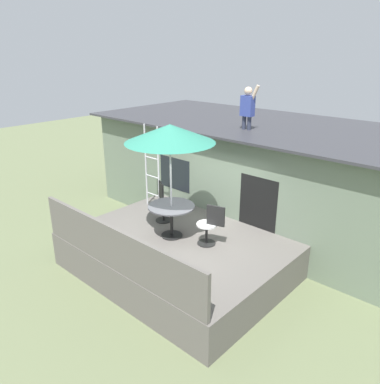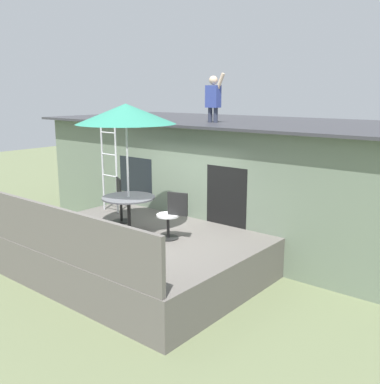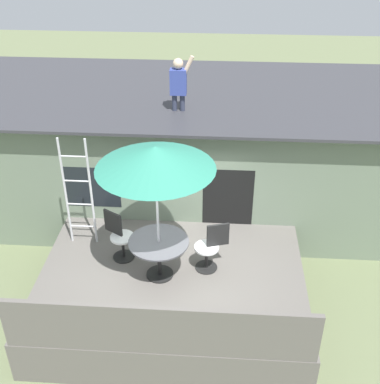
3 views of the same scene
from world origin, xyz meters
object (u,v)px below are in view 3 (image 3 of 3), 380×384
object	(u,v)px
patio_umbrella	(155,158)
patio_chair_left	(119,236)
step_ladder	(78,193)
patio_chair_right	(211,247)
patio_table	(159,249)
person_figure	(179,81)

from	to	relation	value
patio_umbrella	patio_chair_left	distance (m)	2.11
patio_umbrella	step_ladder	distance (m)	2.20
step_ladder	patio_chair_right	bearing A→B (deg)	-14.07
patio_table	patio_chair_left	size ratio (longest dim) A/B	1.13
patio_table	step_ladder	bearing A→B (deg)	150.65
patio_chair_left	patio_chair_right	world-z (taller)	same
patio_umbrella	patio_chair_right	world-z (taller)	patio_umbrella
patio_table	patio_umbrella	bearing A→B (deg)	18.43
patio_chair_left	patio_chair_right	xyz separation A→B (m)	(1.67, -0.22, 0.00)
step_ladder	person_figure	bearing A→B (deg)	44.72
patio_chair_right	patio_chair_left	bearing A→B (deg)	-24.39
person_figure	patio_chair_left	xyz separation A→B (m)	(-0.93, -2.10, -2.21)
patio_umbrella	person_figure	distance (m)	2.61
patio_umbrella	step_ladder	xyz separation A→B (m)	(-1.58, 0.89, -1.25)
step_ladder	patio_chair_right	size ratio (longest dim) A/B	2.39
patio_umbrella	patio_chair_left	world-z (taller)	patio_umbrella
patio_table	patio_umbrella	distance (m)	1.76
patio_table	step_ladder	xyz separation A→B (m)	(-1.58, 0.89, 0.51)
patio_table	patio_chair_right	xyz separation A→B (m)	(0.88, 0.27, -0.13)
step_ladder	patio_chair_left	size ratio (longest dim) A/B	2.39
step_ladder	patio_chair_right	xyz separation A→B (m)	(2.46, -0.62, -0.64)
step_ladder	patio_umbrella	bearing A→B (deg)	-29.35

